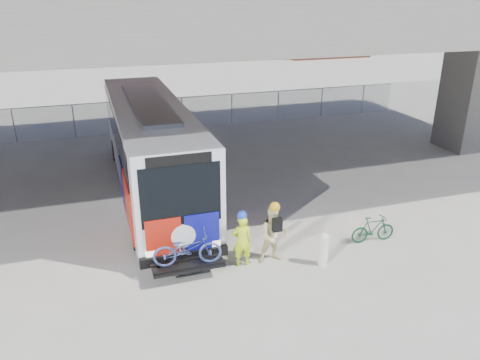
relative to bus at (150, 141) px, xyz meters
name	(u,v)px	position (x,y,z in m)	size (l,w,h in m)	color
ground	(224,218)	(2.00, -3.19, -2.11)	(160.00, 160.00, 0.00)	#9E9991
bus	(150,141)	(0.00, 0.00, 0.00)	(2.67, 13.00, 3.69)	silver
overpass	(192,18)	(2.00, 0.81, 4.44)	(40.00, 16.00, 7.95)	#605E59
chainlink_fence	(165,105)	(2.00, 8.81, -0.68)	(30.00, 0.06, 30.00)	gray
brick_buildings	(123,9)	(3.23, 45.03, 3.31)	(54.00, 22.00, 12.00)	brown
bollard	(324,248)	(3.91, -7.06, -1.54)	(0.28, 0.28, 1.06)	silver
cyclist_hivis	(242,239)	(1.66, -6.31, -1.27)	(0.61, 0.42, 1.75)	#CEF319
cyclist_tan	(274,234)	(2.61, -6.40, -1.20)	(0.88, 0.70, 1.92)	beige
bike_parked	(373,229)	(6.06, -6.31, -1.66)	(0.42, 1.48, 0.89)	#144127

